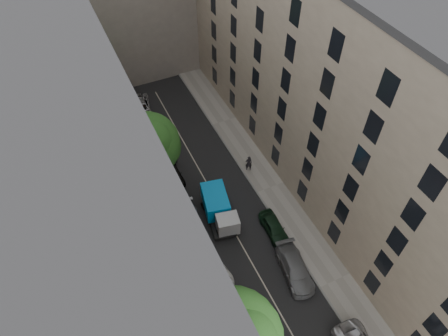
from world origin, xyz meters
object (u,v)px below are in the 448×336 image
car_right_1 (295,269)px  tree_far (94,63)px  car_left_6 (141,108)px  lamp_post (191,265)px  car_left_5 (161,150)px  car_left_3 (189,224)px  pedestrian (249,163)px  car_left_2 (210,267)px  tree_mid (149,146)px  car_right_2 (274,227)px  tarp_truck (219,208)px  car_left_4 (173,173)px

car_right_1 → tree_far: size_ratio=0.59×
car_left_6 → lamp_post: lamp_post is taller
car_left_5 → tree_far: tree_far is taller
car_left_3 → lamp_post: lamp_post is taller
car_left_5 → car_left_6: car_left_6 is taller
car_left_5 → pedestrian: (7.41, -5.93, 0.37)m
car_left_2 → car_left_5: car_left_5 is taller
lamp_post → car_left_2: bearing=26.6°
car_left_3 → tree_mid: 7.87m
car_right_1 → pedestrian: bearing=90.3°
car_left_5 → pedestrian: size_ratio=2.34×
car_left_2 → car_left_6: (0.80, 22.40, 0.01)m
car_right_2 → tree_far: tree_far is taller
car_right_1 → tree_mid: size_ratio=0.55×
car_left_5 → car_right_1: bearing=-80.3°
car_left_5 → car_right_2: bearing=-73.6°
car_right_1 → car_left_5: bearing=116.2°
car_left_6 → pedestrian: size_ratio=2.81×
car_left_2 → car_left_6: 22.41m
car_right_1 → pedestrian: pedestrian is taller
car_right_1 → tree_far: 30.67m
car_left_5 → lamp_post: 16.24m
tarp_truck → tree_far: 22.15m
tarp_truck → car_left_2: (-3.01, -4.80, -0.61)m
car_right_1 → pedestrian: size_ratio=2.66×
car_left_3 → lamp_post: size_ratio=0.82×
car_left_3 → car_right_2: bearing=-17.2°
car_right_1 → tree_far: bearing=116.4°
tarp_truck → car_right_1: size_ratio=1.12×
car_left_2 → pedestrian: pedestrian is taller
car_left_2 → tree_far: tree_far is taller
car_left_5 → tree_far: 12.58m
tarp_truck → car_right_1: bearing=-55.6°
tarp_truck → car_left_6: (-2.21, 17.60, -0.60)m
tarp_truck → car_left_5: tarp_truck is taller
lamp_post → pedestrian: size_ratio=3.30×
car_left_2 → car_right_1: car_right_1 is taller
car_left_6 → tree_far: 7.10m
tree_mid → lamp_post: (-0.59, -11.32, -2.04)m
car_right_2 → lamp_post: 9.50m
car_left_4 → lamp_post: bearing=-103.5°
car_left_4 → car_left_6: 11.20m
tree_far → lamp_post: bearing=-88.0°
car_left_3 → tarp_truck: bearing=11.4°
tree_mid → tree_far: 15.34m
tree_far → lamp_post: size_ratio=1.37×
car_left_3 → pedestrian: bearing=36.8°
tarp_truck → car_left_4: 6.80m
car_left_4 → lamp_post: lamp_post is taller
tarp_truck → car_left_4: tarp_truck is taller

